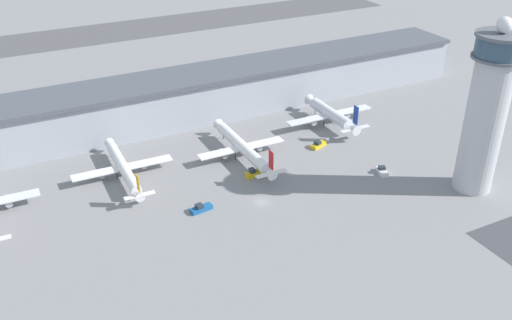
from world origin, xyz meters
The scene contains 11 objects.
ground_plane centered at (0.00, 0.00, 0.00)m, with size 1000.00×1000.00×0.00m, color gray.
terminal_building centered at (0.00, 70.00, 9.61)m, with size 261.95×25.00×19.03m.
runway_strip centered at (0.00, 210.31, 0.00)m, with size 392.92×44.00×0.01m, color #515154.
control_tower centered at (65.90, -23.48, 27.45)m, with size 15.41×15.41×56.42m.
airplane_gate_bravo centered at (-33.91, 35.27, 3.63)m, with size 34.36×41.95×11.05m.
airplane_gate_charlie centered at (7.95, 29.13, 4.16)m, with size 32.91×44.89×12.69m.
airplane_gate_delta centered at (51.67, 38.10, 4.67)m, with size 38.24×34.46×14.29m.
service_truck_catering centered at (36.87, 23.96, 0.87)m, with size 7.15×4.55×2.53m.
service_truck_fuel centered at (5.27, 15.55, 1.11)m, with size 5.80×2.76×3.18m.
service_truck_baggage centered at (-18.58, 4.22, 0.85)m, with size 7.27×3.47×2.47m.
service_truck_water centered at (45.54, -2.83, 0.84)m, with size 4.38×6.68×2.43m.
Camera 1 is at (-70.63, -133.89, 98.03)m, focal length 40.00 mm.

